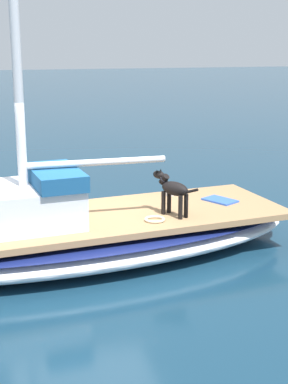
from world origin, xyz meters
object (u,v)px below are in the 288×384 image
(sailboat_main, at_px, (83,237))
(deck_winch, at_px, (170,190))
(dog_black, at_px, (173,190))
(coiled_rope, at_px, (155,219))
(deck_towel, at_px, (220,200))

(sailboat_main, height_order, deck_winch, deck_winch)
(dog_black, distance_m, deck_winch, 1.24)
(coiled_rope, bearing_deg, sailboat_main, 66.95)
(deck_towel, bearing_deg, dog_black, 118.62)
(sailboat_main, relative_size, deck_winch, 35.59)
(deck_towel, bearing_deg, deck_winch, 51.60)
(dog_black, bearing_deg, coiled_rope, 120.62)
(deck_winch, bearing_deg, dog_black, 164.44)
(dog_black, xyz_separation_m, coiled_rope, (-0.21, 0.35, -0.40))
(dog_black, height_order, deck_towel, dog_black)
(deck_winch, bearing_deg, deck_towel, -128.40)
(sailboat_main, relative_size, deck_towel, 13.35)
(sailboat_main, distance_m, coiled_rope, 1.19)
(deck_towel, bearing_deg, sailboat_main, 97.83)
(dog_black, distance_m, coiled_rope, 0.57)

